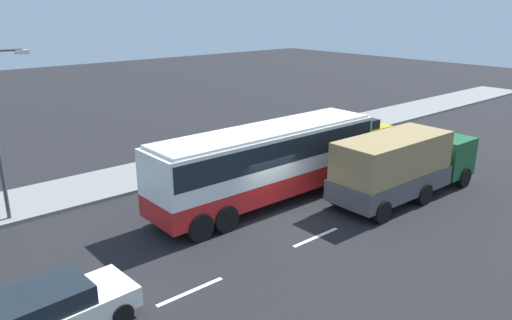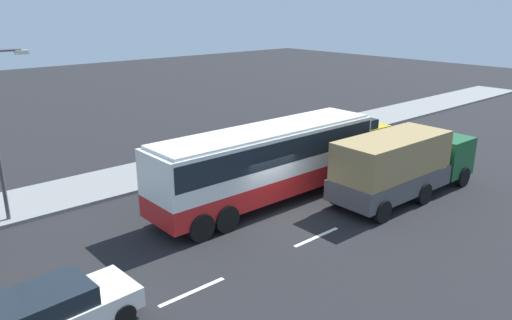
# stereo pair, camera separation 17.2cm
# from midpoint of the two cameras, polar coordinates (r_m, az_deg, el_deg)

# --- Properties ---
(ground_plane) EXTENTS (120.00, 120.00, 0.00)m
(ground_plane) POSITION_cam_midpoint_polar(r_m,az_deg,el_deg) (20.68, 2.03, -6.67)
(ground_plane) COLOR black
(sidewalk_curb) EXTENTS (80.00, 4.00, 0.15)m
(sidewalk_curb) POSITION_cam_midpoint_polar(r_m,az_deg,el_deg) (26.87, -10.11, -0.93)
(sidewalk_curb) COLOR gray
(sidewalk_curb) RESTS_ON ground_plane
(lane_centreline) EXTENTS (27.95, 0.16, 0.01)m
(lane_centreline) POSITION_cam_midpoint_polar(r_m,az_deg,el_deg) (16.23, -5.29, -14.07)
(lane_centreline) COLOR white
(lane_centreline) RESTS_ON ground_plane
(coach_bus) EXTENTS (11.41, 2.76, 3.43)m
(coach_bus) POSITION_cam_midpoint_polar(r_m,az_deg,el_deg) (21.49, 1.17, 0.37)
(coach_bus) COLOR red
(coach_bus) RESTS_ON ground_plane
(cargo_truck) EXTENTS (8.37, 2.76, 3.04)m
(cargo_truck) POSITION_cam_midpoint_polar(r_m,az_deg,el_deg) (23.21, 16.58, -0.36)
(cargo_truck) COLOR #19592D
(cargo_truck) RESTS_ON ground_plane
(car_white_minivan) EXTENTS (4.48, 2.09, 1.48)m
(car_white_minivan) POSITION_cam_midpoint_polar(r_m,az_deg,el_deg) (14.56, -23.11, -16.03)
(car_white_minivan) COLOR white
(car_white_minivan) RESTS_ON ground_plane
(car_yellow_taxi) EXTENTS (4.86, 2.14, 1.60)m
(car_yellow_taxi) POSITION_cam_midpoint_polar(r_m,az_deg,el_deg) (31.82, 11.46, 3.34)
(car_yellow_taxi) COLOR gold
(car_yellow_taxi) RESTS_ON ground_plane
(pedestrian_near_curb) EXTENTS (0.32, 0.32, 1.63)m
(pedestrian_near_curb) POSITION_cam_midpoint_polar(r_m,az_deg,el_deg) (29.87, 2.69, 3.24)
(pedestrian_near_curb) COLOR brown
(pedestrian_near_curb) RESTS_ON sidewalk_curb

